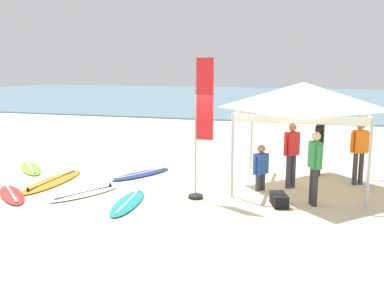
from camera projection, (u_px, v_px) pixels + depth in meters
name	position (u px, v px, depth m)	size (l,w,h in m)	color
ground_plane	(201.00, 189.00, 11.19)	(80.00, 80.00, 0.00)	beige
sea	(288.00, 98.00, 41.11)	(80.00, 36.00, 0.10)	#568499
canopy_tent	(303.00, 96.00, 11.14)	(3.20, 3.20, 2.75)	#B7B7BC
surfboard_orange	(53.00, 181.00, 11.79)	(0.71, 2.60, 0.19)	orange
surfboard_navy	(142.00, 174.00, 12.59)	(1.47, 2.06, 0.19)	navy
surfboard_red	(12.00, 195.00, 10.58)	(1.71, 1.64, 0.19)	red
surfboard_lime	(31.00, 168.00, 13.29)	(1.78, 1.79, 0.19)	#7AD12D
surfboard_white	(85.00, 193.00, 10.67)	(1.35, 1.91, 0.19)	white
surfboard_teal	(128.00, 202.00, 9.98)	(0.80, 2.07, 0.19)	#19847F
person_green	(315.00, 163.00, 9.74)	(0.33, 0.52, 1.71)	#2D2D33
person_red	(292.00, 151.00, 11.14)	(0.40, 0.44, 1.71)	#383842
person_black	(319.00, 142.00, 12.38)	(0.26, 0.55, 1.71)	#2D2D33
person_orange	(359.00, 149.00, 11.44)	(0.49, 0.36, 1.71)	#383842
person_blue	(261.00, 166.00, 10.95)	(0.39, 0.47, 1.20)	#383842
banner_flag	(200.00, 134.00, 10.11)	(0.60, 0.36, 3.40)	#99999E
gear_bag_near_tent	(279.00, 200.00, 9.85)	(0.60, 0.32, 0.28)	black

